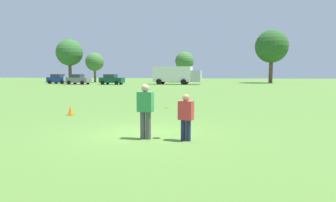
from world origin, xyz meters
TOP-DOWN VIEW (x-y plane):
  - ground_plane at (0.00, 0.00)m, footprint 195.79×195.79m
  - player_thrower at (0.29, -0.69)m, footprint 0.51×0.33m
  - player_defender at (1.59, -0.72)m, footprint 0.50×0.37m
  - frisbee at (1.01, -0.49)m, footprint 0.27×0.27m
  - traffic_cone at (-4.71, 3.79)m, footprint 0.32×0.32m
  - parked_car_near_left at (-27.26, 41.13)m, footprint 4.31×2.42m
  - parked_car_mid_left at (-22.32, 39.18)m, footprint 4.31×2.42m
  - parked_car_center at (-16.12, 39.45)m, footprint 4.31×2.42m
  - box_truck at (-5.03, 42.22)m, footprint 8.64×3.36m
  - bystander_sideline_watcher at (-21.51, 33.04)m, footprint 0.41×0.49m
  - tree_west_oak at (-29.69, 50.05)m, footprint 5.74×5.74m
  - tree_west_maple at (-23.93, 50.09)m, footprint 3.93×3.93m
  - tree_center_elm at (-5.00, 54.51)m, footprint 4.09×4.09m
  - tree_east_birch at (12.81, 52.50)m, footprint 6.53×6.53m

SIDE VIEW (x-z plane):
  - ground_plane at x=0.00m, z-range 0.00..0.00m
  - traffic_cone at x=-4.71m, z-range -0.01..0.47m
  - player_defender at x=1.59m, z-range 0.08..1.54m
  - bystander_sideline_watcher at x=-21.51m, z-range 0.10..1.64m
  - parked_car_near_left at x=-27.26m, z-range 0.01..1.83m
  - parked_car_mid_left at x=-22.32m, z-range 0.01..1.83m
  - parked_car_center at x=-16.12m, z-range 0.01..1.83m
  - player_thrower at x=0.29m, z-range 0.11..1.86m
  - frisbee at x=1.01m, z-range 0.95..1.03m
  - box_truck at x=-5.03m, z-range 0.16..3.34m
  - tree_west_maple at x=-23.93m, z-range 1.20..7.58m
  - tree_center_elm at x=-5.00m, z-range 1.25..7.89m
  - tree_west_oak at x=-29.69m, z-range 1.75..11.08m
  - tree_east_birch at x=12.81m, z-range 1.99..12.61m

